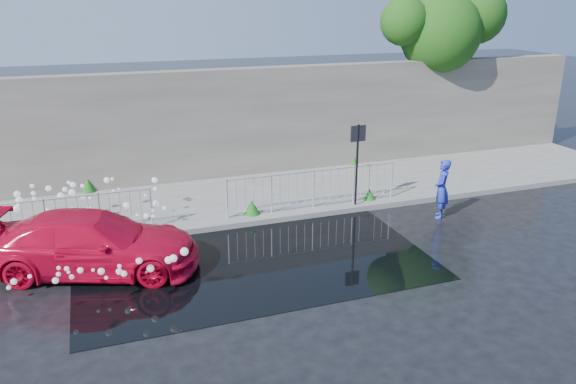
% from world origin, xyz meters
% --- Properties ---
extents(ground, '(90.00, 90.00, 0.00)m').
position_xyz_m(ground, '(0.00, 0.00, 0.00)').
color(ground, black).
rests_on(ground, ground).
extents(pavement, '(30.00, 4.00, 0.15)m').
position_xyz_m(pavement, '(0.00, 5.00, 0.07)').
color(pavement, '#5B5B57').
rests_on(pavement, ground).
extents(curb, '(30.00, 0.25, 0.16)m').
position_xyz_m(curb, '(0.00, 3.00, 0.08)').
color(curb, '#5B5B57').
rests_on(curb, ground).
extents(retaining_wall, '(30.00, 0.60, 3.50)m').
position_xyz_m(retaining_wall, '(0.00, 7.20, 1.90)').
color(retaining_wall, '#59534B').
rests_on(retaining_wall, pavement).
extents(puddle, '(8.00, 5.00, 0.01)m').
position_xyz_m(puddle, '(0.50, 1.00, 0.01)').
color(puddle, black).
rests_on(puddle, ground).
extents(sign_post, '(0.45, 0.06, 2.50)m').
position_xyz_m(sign_post, '(4.20, 3.10, 1.72)').
color(sign_post, black).
rests_on(sign_post, ground).
extents(tree, '(4.92, 2.94, 6.27)m').
position_xyz_m(tree, '(9.68, 7.41, 4.76)').
color(tree, '#332114').
rests_on(tree, ground).
extents(railing_left, '(5.05, 0.05, 1.10)m').
position_xyz_m(railing_left, '(-4.00, 3.35, 0.74)').
color(railing_left, silver).
rests_on(railing_left, pavement).
extents(railing_right, '(5.05, 0.05, 1.10)m').
position_xyz_m(railing_right, '(3.00, 3.35, 0.74)').
color(railing_right, silver).
rests_on(railing_right, pavement).
extents(weeds, '(12.17, 3.93, 0.42)m').
position_xyz_m(weeds, '(-0.48, 4.50, 0.33)').
color(weeds, '#164C14').
rests_on(weeds, pavement).
extents(water_spray, '(3.68, 5.74, 0.98)m').
position_xyz_m(water_spray, '(-2.83, 2.84, 0.79)').
color(water_spray, white).
rests_on(water_spray, ground).
extents(red_car, '(4.98, 3.25, 1.34)m').
position_xyz_m(red_car, '(-2.97, 1.61, 0.67)').
color(red_car, red).
rests_on(red_car, ground).
extents(person, '(0.66, 0.72, 1.65)m').
position_xyz_m(person, '(6.17, 1.80, 0.83)').
color(person, '#232DB0').
rests_on(person, ground).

